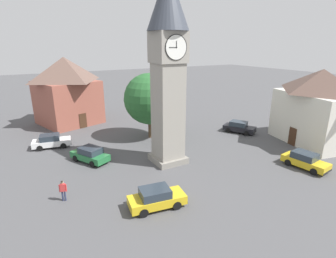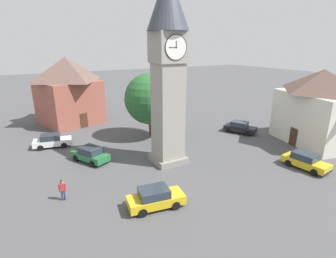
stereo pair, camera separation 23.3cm
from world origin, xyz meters
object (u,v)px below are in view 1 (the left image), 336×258
Objects in this scene: clock_tower at (168,56)px; car_blue_kerb at (305,160)px; car_silver_kerb at (51,141)px; building_terrace_right at (67,90)px; pedestrian at (63,189)px; car_red_corner at (157,198)px; car_black_far at (239,127)px; tree at (149,99)px; car_white_side at (90,154)px; building_shop_left at (318,106)px.

clock_tower reaches higher than car_blue_kerb.
car_blue_kerb and car_silver_kerb have the same top height.
pedestrian is at bearing 78.59° from building_terrace_right.
car_red_corner is 20.05m from car_black_far.
tree is 0.82× the size of building_terrace_right.
tree reaches higher than car_silver_kerb.
tree is (-6.26, -13.93, 4.21)m from car_red_corner.
pedestrian reaches higher than car_black_far.
building_shop_left reaches higher than car_white_side.
clock_tower is 12.36m from car_white_side.
building_shop_left is (-17.85, 3.85, -5.84)m from clock_tower.
tree is at bearing 167.49° from car_silver_kerb.
pedestrian is at bearing -36.38° from car_red_corner.
pedestrian is 0.17× the size of building_shop_left.
clock_tower reaches higher than car_silver_kerb.
car_white_side is at bearing -119.75° from pedestrian.
pedestrian is 0.17× the size of building_terrace_right.
car_blue_kerb and car_white_side have the same top height.
car_black_far is at bearing -54.92° from building_shop_left.
tree is at bearing -59.24° from car_blue_kerb.
tree is at bearing -34.77° from building_shop_left.
car_white_side is at bearing 115.31° from car_silver_kerb.
clock_tower is 20.95m from building_terrace_right.
tree is at bearing -102.21° from clock_tower.
car_red_corner is 0.98× the size of car_black_far.
building_terrace_right is (-4.37, -21.64, 3.93)m from pedestrian.
tree is (-8.47, -3.59, 4.21)m from car_white_side.
car_silver_kerb is at bearing -92.86° from pedestrian.
car_red_corner is 0.44× the size of building_terrace_right.
building_terrace_right reaches higher than building_shop_left.
car_blue_kerb is at bearing 146.47° from car_white_side.
pedestrian is at bearing 60.25° from car_white_side.
car_blue_kerb is 21.02m from car_white_side.
clock_tower is 16.28m from car_blue_kerb.
car_silver_kerb is at bearing 68.23° from building_terrace_right.
building_shop_left is at bearing 153.44° from car_silver_kerb.
tree is (11.24, -4.15, 4.21)m from car_black_far.
clock_tower is 3.99× the size of car_white_side.
car_silver_kerb is 1.01× the size of car_red_corner.
car_blue_kerb and car_red_corner have the same top height.
pedestrian reaches higher than car_white_side.
building_terrace_right is (-3.75, -9.40, 4.18)m from car_silver_kerb.
building_terrace_right is (23.86, -23.20, 0.49)m from building_shop_left.
car_silver_kerb is 0.98× the size of car_black_far.
building_terrace_right is (16.66, -27.13, 4.18)m from car_blue_kerb.
car_white_side is at bearing -1.61° from car_black_far.
building_terrace_right is (7.61, -11.92, -0.03)m from tree.
pedestrian is at bearing -14.61° from car_blue_kerb.
building_terrace_right is at bearing -72.76° from clock_tower.
building_terrace_right is (18.85, -16.07, 4.18)m from car_black_far.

